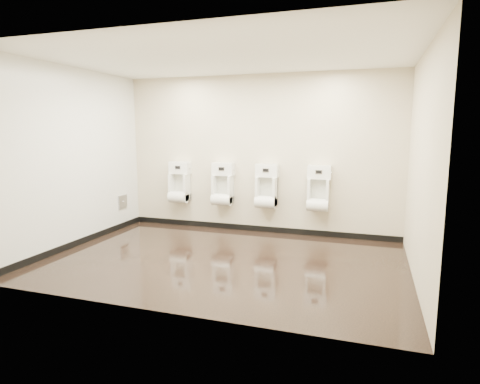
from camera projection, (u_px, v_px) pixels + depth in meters
The scene contains 14 objects.
ground at pixel (224, 260), 5.72m from camera, with size 5.00×3.50×0.00m, color black.
ceiling at pixel (223, 56), 5.29m from camera, with size 5.00×3.50×0.00m, color white.
back_wall at pixel (258, 155), 7.15m from camera, with size 5.00×0.02×2.80m, color beige.
front_wall at pixel (160, 176), 3.87m from camera, with size 5.00×0.02×2.80m, color beige.
left_wall at pixel (74, 158), 6.28m from camera, with size 0.02×3.50×2.80m, color beige.
right_wall at pixel (421, 167), 4.74m from camera, with size 0.02×3.50×2.80m, color beige.
tile_overlay_left at pixel (74, 158), 6.28m from camera, with size 0.01×3.50×2.80m, color white.
skirting_back at pixel (257, 228), 7.35m from camera, with size 5.00×0.02×0.10m, color black.
skirting_left at pixel (80, 242), 6.48m from camera, with size 0.02×3.50×0.10m, color black.
access_panel at pixel (123, 202), 7.54m from camera, with size 0.04×0.25×0.25m.
urinal_0 at pixel (179, 185), 7.58m from camera, with size 0.41×0.30×0.76m.
urinal_1 at pixel (223, 187), 7.31m from camera, with size 0.41×0.30×0.76m.
urinal_2 at pixel (266, 189), 7.06m from camera, with size 0.41×0.30×0.76m.
urinal_3 at pixel (319, 192), 6.78m from camera, with size 0.41×0.30×0.76m.
Camera 1 is at (1.93, -5.16, 1.84)m, focal length 30.00 mm.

